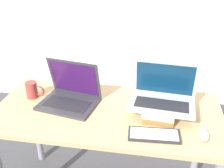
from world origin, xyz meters
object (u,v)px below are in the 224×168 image
at_px(mouse, 204,134).
at_px(mug, 32,90).
at_px(laptop_left, 70,95).
at_px(laptop_on_books, 163,96).
at_px(wireless_keyboard, 154,135).
at_px(book_stack, 159,109).

distance_m(mouse, mug, 1.06).
bearing_deg(mug, laptop_left, -4.51).
distance_m(laptop_on_books, mouse, 0.30).
height_order(laptop_left, wireless_keyboard, laptop_left).
relative_size(laptop_on_books, wireless_keyboard, 1.40).
bearing_deg(mug, mouse, -12.56).
bearing_deg(wireless_keyboard, book_stack, 83.55).
bearing_deg(laptop_left, mug, 175.49).
height_order(book_stack, wireless_keyboard, book_stack).
xyz_separation_m(laptop_left, laptop_on_books, (0.56, -0.02, 0.06)).
xyz_separation_m(laptop_left, mug, (-0.26, 0.02, 0.00)).
xyz_separation_m(book_stack, mug, (-0.81, 0.06, 0.02)).
height_order(laptop_left, mug, laptop_left).
bearing_deg(book_stack, wireless_keyboard, -96.45).
distance_m(wireless_keyboard, mug, 0.83).
xyz_separation_m(mouse, mug, (-1.03, 0.23, 0.04)).
relative_size(book_stack, wireless_keyboard, 1.01).
bearing_deg(mouse, wireless_keyboard, -171.76).
bearing_deg(laptop_left, mouse, -15.16).
distance_m(wireless_keyboard, mouse, 0.25).
height_order(book_stack, laptop_on_books, laptop_on_books).
distance_m(book_stack, wireless_keyboard, 0.21).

